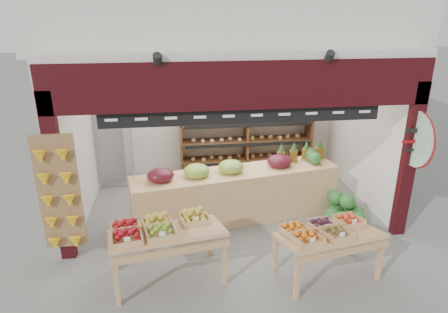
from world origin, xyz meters
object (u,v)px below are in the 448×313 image
display_table_right (325,233)px  watermelon_pile (344,213)px  back_shelving (246,124)px  cardboard_stack (169,196)px  display_table_left (158,231)px  refrigerator (111,143)px  mid_counter (236,193)px

display_table_right → watermelon_pile: bearing=56.1°
back_shelving → cardboard_stack: back_shelving is taller
back_shelving → display_table_left: (-1.92, -3.72, -0.41)m
back_shelving → display_table_right: (0.41, -3.95, -0.48)m
back_shelving → display_table_left: size_ratio=1.78×
back_shelving → refrigerator: (-3.01, -0.10, -0.28)m
refrigerator → mid_counter: size_ratio=0.47×
back_shelving → refrigerator: 3.03m
display_table_left → display_table_right: display_table_left is taller
mid_counter → display_table_right: (0.99, -1.82, 0.19)m
mid_counter → watermelon_pile: mid_counter is taller
refrigerator → cardboard_stack: size_ratio=1.77×
display_table_right → mid_counter: bearing=118.6°
watermelon_pile → display_table_left: bearing=-160.3°
cardboard_stack → watermelon_pile: 3.31m
back_shelving → refrigerator: bearing=-178.0°
back_shelving → display_table_right: size_ratio=1.98×
mid_counter → display_table_left: (-1.34, -1.59, 0.27)m
back_shelving → display_table_right: back_shelving is taller
mid_counter → cardboard_stack: bearing=153.3°
cardboard_stack → watermelon_pile: (3.15, -1.02, -0.03)m
refrigerator → cardboard_stack: 1.99m
back_shelving → watermelon_pile: (1.36, -2.55, -0.99)m
refrigerator → watermelon_pile: bearing=-23.0°
refrigerator → display_table_left: 3.78m
cardboard_stack → display_table_left: bearing=-93.4°
cardboard_stack → watermelon_pile: cardboard_stack is taller
mid_counter → display_table_right: size_ratio=2.49×
refrigerator → display_table_left: bearing=-66.9°
cardboard_stack → mid_counter: mid_counter is taller
cardboard_stack → display_table_right: display_table_right is taller
cardboard_stack → mid_counter: (1.21, -0.61, 0.29)m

